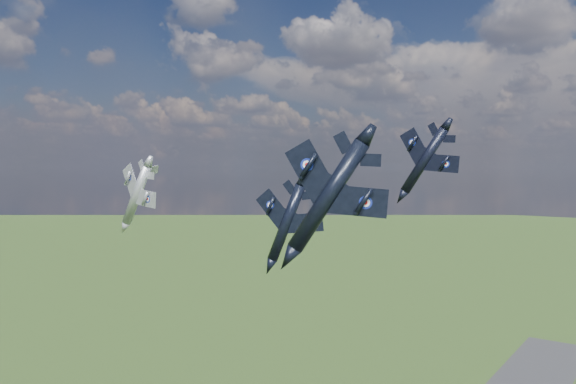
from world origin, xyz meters
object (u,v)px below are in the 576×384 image
Objects in this scene: jet_left_silver at (137,195)px; jet_high_navy at (424,160)px; jet_right_navy at (328,196)px; jet_lead_navy at (286,222)px.

jet_high_navy is at bearing 36.36° from jet_left_silver.
jet_right_navy is 1.03× the size of jet_left_silver.
jet_left_silver is (-28.29, -1.14, 2.87)m from jet_lead_navy.
jet_high_navy is 1.01× the size of jet_left_silver.
jet_lead_navy is at bearing 109.81° from jet_right_navy.
jet_left_silver is at bearing 167.33° from jet_lead_navy.
jet_lead_navy is 23.85m from jet_right_navy.
jet_high_navy is at bearing 74.44° from jet_right_navy.
jet_lead_navy is 0.97× the size of jet_left_silver.
jet_lead_navy is 0.95× the size of jet_right_navy.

